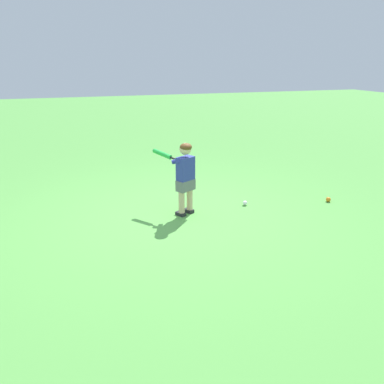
% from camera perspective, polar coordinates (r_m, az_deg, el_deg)
% --- Properties ---
extents(ground_plane, '(40.00, 40.00, 0.00)m').
position_cam_1_polar(ground_plane, '(5.69, -2.25, -3.43)').
color(ground_plane, '#519942').
extents(child_batter, '(0.51, 0.71, 1.08)m').
position_cam_1_polar(child_batter, '(5.52, -1.22, 3.01)').
color(child_batter, '#232328').
rests_on(child_batter, ground).
extents(play_ball_far_right, '(0.08, 0.08, 0.08)m').
position_cam_1_polar(play_ball_far_right, '(6.58, 19.72, -1.05)').
color(play_ball_far_right, orange).
rests_on(play_ball_far_right, ground).
extents(play_ball_behind_batter, '(0.08, 0.08, 0.08)m').
position_cam_1_polar(play_ball_behind_batter, '(6.10, 7.92, -1.64)').
color(play_ball_behind_batter, white).
rests_on(play_ball_behind_batter, ground).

